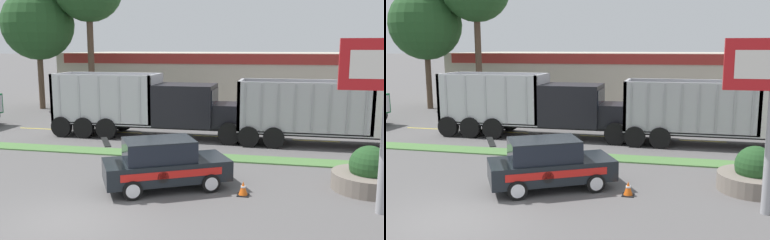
{
  "view_description": "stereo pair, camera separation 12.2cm",
  "coord_description": "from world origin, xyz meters",
  "views": [
    {
      "loc": [
        5.87,
        -10.53,
        4.84
      ],
      "look_at": [
        1.91,
        7.76,
        1.66
      ],
      "focal_mm": 40.0,
      "sensor_mm": 36.0,
      "label": 1
    },
    {
      "loc": [
        5.99,
        -10.5,
        4.84
      ],
      "look_at": [
        1.91,
        7.76,
        1.66
      ],
      "focal_mm": 40.0,
      "sensor_mm": 36.0,
      "label": 2
    }
  ],
  "objects": [
    {
      "name": "ground_plane",
      "position": [
        0.0,
        0.0,
        0.0
      ],
      "size": [
        600.0,
        600.0,
        0.0
      ],
      "primitive_type": "plane",
      "color": "#5B5959"
    },
    {
      "name": "grass_verge",
      "position": [
        0.0,
        7.68,
        0.03
      ],
      "size": [
        120.0,
        1.2,
        0.06
      ],
      "primitive_type": "cube",
      "color": "#517F42",
      "rests_on": "ground_plane"
    },
    {
      "name": "centre_line_3",
      "position": [
        -8.6,
        12.29,
        0.0
      ],
      "size": [
        2.4,
        0.14,
        0.01
      ],
      "primitive_type": "cube",
      "color": "yellow",
      "rests_on": "ground_plane"
    },
    {
      "name": "centre_line_4",
      "position": [
        -3.2,
        12.29,
        0.0
      ],
      "size": [
        2.4,
        0.14,
        0.01
      ],
      "primitive_type": "cube",
      "color": "yellow",
      "rests_on": "ground_plane"
    },
    {
      "name": "centre_line_5",
      "position": [
        2.2,
        12.29,
        0.0
      ],
      "size": [
        2.4,
        0.14,
        0.01
      ],
      "primitive_type": "cube",
      "color": "yellow",
      "rests_on": "ground_plane"
    },
    {
      "name": "centre_line_6",
      "position": [
        7.6,
        12.29,
        0.0
      ],
      "size": [
        2.4,
        0.14,
        0.01
      ],
      "primitive_type": "cube",
      "color": "yellow",
      "rests_on": "ground_plane"
    },
    {
      "name": "dump_truck_mid",
      "position": [
        -0.43,
        11.6,
        1.58
      ],
      "size": [
        10.82,
        2.72,
        3.43
      ],
      "color": "black",
      "rests_on": "ground_plane"
    },
    {
      "name": "dump_truck_trail",
      "position": [
        10.6,
        11.35,
        1.58
      ],
      "size": [
        11.91,
        2.75,
        3.21
      ],
      "color": "black",
      "rests_on": "ground_plane"
    },
    {
      "name": "rally_car",
      "position": [
        1.9,
        3.23,
        0.89
      ],
      "size": [
        4.62,
        3.66,
        1.79
      ],
      "color": "black",
      "rests_on": "ground_plane"
    },
    {
      "name": "stone_planter",
      "position": [
        8.82,
        4.56,
        0.53
      ],
      "size": [
        2.48,
        2.48,
        1.54
      ],
      "color": "slate",
      "rests_on": "ground_plane"
    },
    {
      "name": "traffic_cone",
      "position": [
        4.66,
        3.07,
        0.23
      ],
      "size": [
        0.39,
        0.39,
        0.48
      ],
      "color": "black",
      "rests_on": "ground_plane"
    },
    {
      "name": "store_building_backdrop",
      "position": [
        1.74,
        29.68,
        2.19
      ],
      "size": [
        30.78,
        12.1,
        4.38
      ],
      "color": "#BCB29E",
      "rests_on": "ground_plane"
    },
    {
      "name": "tree_behind_centre",
      "position": [
        -13.03,
        20.12,
        7.18
      ],
      "size": [
        5.53,
        5.53,
        10.79
      ],
      "color": "brown",
      "rests_on": "ground_plane"
    }
  ]
}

